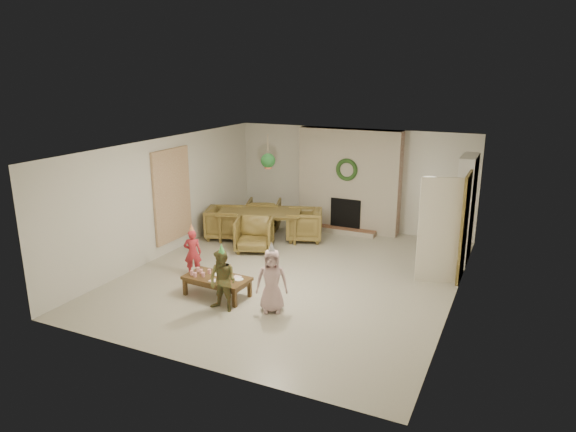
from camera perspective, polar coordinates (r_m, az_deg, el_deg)
The scene contains 56 objects.
floor at distance 10.11m, azimuth 0.58°, elevation -6.49°, with size 7.00×7.00×0.00m, color #B7B29E.
ceiling at distance 9.45m, azimuth 0.63°, elevation 7.67°, with size 7.00×7.00×0.00m, color white.
wall_back at distance 12.89m, azimuth 7.07°, elevation 4.10°, with size 7.00×7.00×0.00m, color silver.
wall_front at distance 6.85m, azimuth -11.70°, elevation -6.74°, with size 7.00×7.00×0.00m, color silver.
wall_left at distance 11.25m, azimuth -13.46°, elevation 2.06°, with size 7.00×7.00×0.00m, color silver.
wall_right at distance 8.95m, azimuth 18.39°, elevation -1.83°, with size 7.00×7.00×0.00m, color silver.
fireplace_mass at distance 12.70m, azimuth 6.79°, elevation 3.94°, with size 2.50×0.40×2.50m, color #4E1D14.
fireplace_hearth at distance 12.68m, azimuth 6.12°, elevation -1.62°, with size 1.60×0.30×0.12m, color brown.
fireplace_firebox at distance 12.73m, azimuth 6.42°, elevation 0.26°, with size 0.75×0.12×0.75m, color black.
fireplace_wreath at distance 12.43m, azimuth 6.50°, elevation 5.10°, with size 0.54×0.54×0.10m, color #1F4419.
floor_lamp_base at distance 12.28m, azimuth 14.96°, elevation -2.88°, with size 0.29×0.29×0.03m, color gold.
floor_lamp_post at distance 12.08m, azimuth 15.19°, elevation 0.28°, with size 0.03×0.03×1.39m, color gold.
floor_lamp_shade at distance 11.93m, azimuth 15.42°, elevation 3.37°, with size 0.37×0.37×0.31m, color beige.
bookshelf_carcass at distance 11.21m, azimuth 19.00°, elevation 0.79°, with size 0.30×1.00×2.20m, color white.
bookshelf_shelf_a at distance 11.39m, azimuth 18.61°, elevation -2.36°, with size 0.30×0.92×0.03m, color white.
bookshelf_shelf_b at distance 11.28m, azimuth 18.79°, elevation -0.42°, with size 0.30×0.92×0.03m, color white.
bookshelf_shelf_c at distance 11.18m, azimuth 18.97°, elevation 1.55°, with size 0.30×0.92×0.03m, color white.
bookshelf_shelf_d at distance 11.09m, azimuth 19.15°, elevation 3.55°, with size 0.30×0.92×0.03m, color white.
books_row_lower at distance 11.21m, azimuth 18.48°, elevation -1.88°, with size 0.20×0.40×0.24m, color maroon.
books_row_mid at distance 11.29m, azimuth 18.78°, elevation 0.34°, with size 0.20×0.44×0.24m, color #27528F.
books_row_upper at distance 11.05m, azimuth 18.86°, elevation 2.10°, with size 0.20×0.36×0.22m, color #A37B23.
door_frame at distance 10.16m, azimuth 18.91°, elevation -1.17°, with size 0.05×0.86×2.04m, color brown.
door_leaf at distance 9.85m, azimuth 16.45°, elevation -1.61°, with size 0.05×0.80×2.00m, color beige.
curtain_panel at distance 11.37m, azimuth -12.68°, elevation 2.26°, with size 0.06×1.20×2.00m, color beige.
dining_table at distance 12.13m, azimuth -3.17°, elevation -1.01°, with size 1.91×1.06×0.67m, color brown.
dining_chair_near at distance 11.33m, azimuth -3.75°, elevation -2.06°, with size 0.79×0.81×0.74m, color brown.
dining_chair_far at distance 12.92m, azimuth -2.66°, elevation 0.21°, with size 0.79×0.81×0.74m, color brown.
dining_chair_left at distance 12.26m, azimuth -7.05°, elevation -0.75°, with size 0.79×0.81×0.74m, color brown.
dining_chair_right at distance 12.02m, azimuth 1.79°, elevation -0.97°, with size 0.79×0.81×0.74m, color brown.
hanging_plant_cord at distance 11.40m, azimuth -2.23°, elevation 7.28°, with size 0.01×0.01×0.70m, color tan.
hanging_plant_pot at distance 11.46m, azimuth -2.21°, elevation 5.55°, with size 0.16×0.16×0.12m, color #A74E36.
hanging_plant_foliage at distance 11.44m, azimuth -2.22°, elevation 6.14°, with size 0.32×0.32×0.32m, color #194D21.
coffee_table_top at distance 9.17m, azimuth -7.87°, elevation -6.84°, with size 1.16×0.58×0.05m, color #533A1B.
coffee_table_apron at distance 9.19m, azimuth -7.85°, elevation -7.20°, with size 1.07×0.49×0.07m, color #533A1B.
coffee_leg_fl at distance 9.37m, azimuth -11.30°, elevation -7.69°, with size 0.06×0.06×0.30m, color #533A1B.
coffee_leg_fr at distance 8.79m, azimuth -5.92°, elevation -9.09°, with size 0.06×0.06×0.30m, color #533A1B.
coffee_leg_bl at distance 9.71m, azimuth -9.54°, elevation -6.75°, with size 0.06×0.06×0.30m, color #533A1B.
coffee_leg_br at distance 9.14m, azimuth -4.26°, elevation -8.01°, with size 0.06×0.06×0.30m, color #533A1B.
cup_a at distance 9.30m, azimuth -10.60°, elevation -6.19°, with size 0.06×0.06×0.08m, color white.
cup_b at distance 9.43m, azimuth -9.93°, elevation -5.85°, with size 0.06×0.06×0.08m, color white.
cup_c at distance 9.21m, azimuth -10.25°, elevation -6.41°, with size 0.06×0.06×0.08m, color white.
cup_d at distance 9.34m, azimuth -9.57°, elevation -6.06°, with size 0.06×0.06×0.08m, color white.
cup_e at distance 9.19m, azimuth -9.36°, elevation -6.42°, with size 0.06×0.06×0.08m, color white.
cup_f at distance 9.32m, azimuth -8.70°, elevation -6.06°, with size 0.06×0.06×0.08m, color white.
plate_a at distance 9.26m, azimuth -7.71°, elevation -6.40°, with size 0.16×0.16×0.01m, color white.
plate_b at distance 8.97m, azimuth -7.05°, elevation -7.13°, with size 0.16×0.16×0.01m, color white.
plate_c at distance 9.01m, azimuth -5.46°, elevation -6.97°, with size 0.16×0.16×0.01m, color white.
food_scoop at distance 8.96m, azimuth -7.05°, elevation -6.93°, with size 0.06×0.06×0.06m, color tan.
napkin_left at distance 9.02m, azimuth -8.24°, elevation -7.06°, with size 0.13×0.13×0.01m, color #F4B3C2.
napkin_right at distance 9.11m, azimuth -5.68°, elevation -6.72°, with size 0.13×0.13×0.01m, color #F4B3C2.
child_red at distance 10.10m, azimuth -10.50°, elevation -4.01°, with size 0.34×0.22×0.92m, color #AE252D.
party_hat_red at distance 9.94m, azimuth -10.64°, elevation -1.29°, with size 0.13×0.13×0.17m, color gold.
child_plaid at distance 8.55m, azimuth -7.25°, elevation -7.14°, with size 0.51×0.39×1.04m, color brown.
party_hat_plaid at distance 8.35m, azimuth -7.38°, elevation -3.61°, with size 0.12×0.12×0.17m, color #4EB650.
child_pink at distance 8.47m, azimuth -1.80°, elevation -7.16°, with size 0.52×0.34×1.07m, color #CAA1A2.
party_hat_pink at distance 8.26m, azimuth -1.84°, elevation -3.48°, with size 0.14×0.14×0.19m, color #B3B3BA.
Camera 1 is at (3.87, -8.52, 3.83)m, focal length 32.16 mm.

